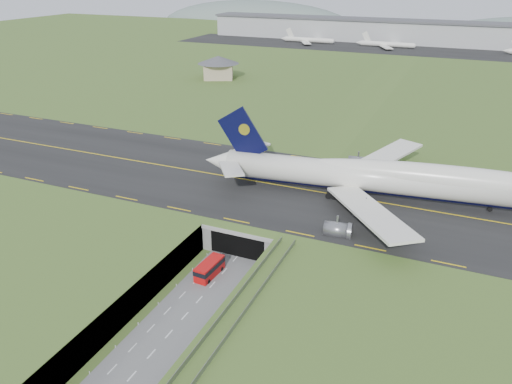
% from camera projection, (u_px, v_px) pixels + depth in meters
% --- Properties ---
extents(ground, '(900.00, 900.00, 0.00)m').
position_uv_depth(ground, '(220.00, 277.00, 96.14)').
color(ground, '#425E25').
rests_on(ground, ground).
extents(airfield_deck, '(800.00, 800.00, 6.00)m').
position_uv_depth(airfield_deck, '(219.00, 264.00, 94.90)').
color(airfield_deck, gray).
rests_on(airfield_deck, ground).
extents(trench_road, '(12.00, 75.00, 0.20)m').
position_uv_depth(trench_road, '(201.00, 299.00, 89.82)').
color(trench_road, slate).
rests_on(trench_road, ground).
extents(taxiway, '(800.00, 44.00, 0.18)m').
position_uv_depth(taxiway, '(281.00, 186.00, 121.23)').
color(taxiway, black).
rests_on(taxiway, airfield_deck).
extents(tunnel_portal, '(17.00, 22.30, 6.00)m').
position_uv_depth(tunnel_portal, '(254.00, 225.00, 108.74)').
color(tunnel_portal, gray).
rests_on(tunnel_portal, ground).
extents(guideway, '(3.00, 53.00, 7.05)m').
position_uv_depth(guideway, '(226.00, 331.00, 73.98)').
color(guideway, '#A8A8A3').
rests_on(guideway, ground).
extents(jumbo_jet, '(92.47, 59.53, 19.83)m').
position_uv_depth(jumbo_jet, '(397.00, 179.00, 111.43)').
color(jumbo_jet, white).
rests_on(jumbo_jet, ground).
extents(shuttle_tram, '(3.23, 7.48, 2.99)m').
position_uv_depth(shuttle_tram, '(209.00, 269.00, 95.96)').
color(shuttle_tram, red).
rests_on(shuttle_tram, ground).
extents(service_building, '(25.73, 25.73, 10.60)m').
position_uv_depth(service_building, '(218.00, 65.00, 235.70)').
color(service_building, tan).
rests_on(service_building, ground).
extents(cargo_terminal, '(320.00, 67.00, 15.60)m').
position_uv_depth(cargo_terminal, '(419.00, 32.00, 340.84)').
color(cargo_terminal, '#B2B2B2').
rests_on(cargo_terminal, ground).
extents(distant_hills, '(700.00, 91.00, 60.00)m').
position_uv_depth(distant_hills, '(511.00, 41.00, 434.14)').
color(distant_hills, slate).
rests_on(distant_hills, ground).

